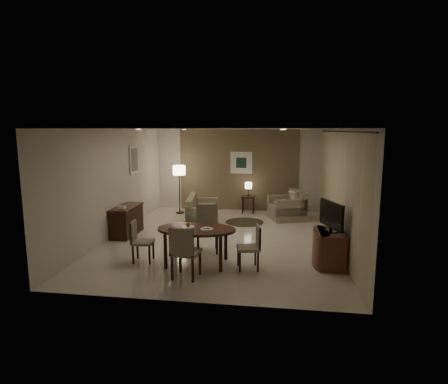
% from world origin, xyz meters
% --- Properties ---
extents(room_shell, '(5.50, 7.00, 2.70)m').
position_xyz_m(room_shell, '(0.00, 0.40, 1.35)').
color(room_shell, beige).
rests_on(room_shell, ground).
extents(taupe_accent, '(3.96, 0.03, 2.70)m').
position_xyz_m(taupe_accent, '(0.00, 3.48, 1.35)').
color(taupe_accent, brown).
rests_on(taupe_accent, wall_back).
extents(curtain_wall, '(0.08, 6.70, 2.58)m').
position_xyz_m(curtain_wall, '(2.68, 0.00, 1.32)').
color(curtain_wall, beige).
rests_on(curtain_wall, wall_right).
extents(curtain_rod, '(0.03, 6.80, 0.03)m').
position_xyz_m(curtain_rod, '(2.68, 0.00, 2.64)').
color(curtain_rod, black).
rests_on(curtain_rod, wall_right).
extents(art_back_frame, '(0.72, 0.03, 0.72)m').
position_xyz_m(art_back_frame, '(0.10, 3.46, 1.60)').
color(art_back_frame, silver).
rests_on(art_back_frame, wall_back).
extents(art_back_canvas, '(0.34, 0.01, 0.34)m').
position_xyz_m(art_back_canvas, '(0.10, 3.44, 1.60)').
color(art_back_canvas, '#1B3227').
rests_on(art_back_canvas, wall_back).
extents(art_left_frame, '(0.03, 0.60, 0.80)m').
position_xyz_m(art_left_frame, '(-2.72, 1.20, 1.85)').
color(art_left_frame, silver).
rests_on(art_left_frame, wall_left).
extents(art_left_canvas, '(0.01, 0.46, 0.64)m').
position_xyz_m(art_left_canvas, '(-2.71, 1.20, 1.85)').
color(art_left_canvas, gray).
rests_on(art_left_canvas, wall_left).
extents(downlight_nl, '(0.10, 0.10, 0.01)m').
position_xyz_m(downlight_nl, '(-1.40, -1.80, 2.69)').
color(downlight_nl, white).
rests_on(downlight_nl, ceiling).
extents(downlight_nr, '(0.10, 0.10, 0.01)m').
position_xyz_m(downlight_nr, '(1.40, -1.80, 2.69)').
color(downlight_nr, white).
rests_on(downlight_nr, ceiling).
extents(downlight_fl, '(0.10, 0.10, 0.01)m').
position_xyz_m(downlight_fl, '(-1.40, 1.80, 2.69)').
color(downlight_fl, white).
rests_on(downlight_fl, ceiling).
extents(downlight_fr, '(0.10, 0.10, 0.01)m').
position_xyz_m(downlight_fr, '(1.40, 1.80, 2.69)').
color(downlight_fr, white).
rests_on(downlight_fr, ceiling).
extents(console_desk, '(0.48, 1.20, 0.75)m').
position_xyz_m(console_desk, '(-2.49, 0.00, 0.38)').
color(console_desk, '#402514').
rests_on(console_desk, floor).
extents(telephone, '(0.20, 0.14, 0.09)m').
position_xyz_m(telephone, '(-2.49, -0.30, 0.80)').
color(telephone, white).
rests_on(telephone, console_desk).
extents(tv_cabinet, '(0.48, 0.90, 0.70)m').
position_xyz_m(tv_cabinet, '(2.40, -1.50, 0.35)').
color(tv_cabinet, brown).
rests_on(tv_cabinet, floor).
extents(flat_tv, '(0.36, 0.85, 0.60)m').
position_xyz_m(flat_tv, '(2.38, -1.50, 1.02)').
color(flat_tv, black).
rests_on(flat_tv, tv_cabinet).
extents(dining_table, '(1.58, 0.99, 0.74)m').
position_xyz_m(dining_table, '(-0.26, -1.81, 0.37)').
color(dining_table, '#402514').
rests_on(dining_table, floor).
extents(chair_near, '(0.53, 0.53, 0.98)m').
position_xyz_m(chair_near, '(-0.30, -2.52, 0.49)').
color(chair_near, gray).
rests_on(chair_near, floor).
extents(chair_far, '(0.59, 0.59, 1.03)m').
position_xyz_m(chair_far, '(-0.19, -1.02, 0.52)').
color(chair_far, gray).
rests_on(chair_far, floor).
extents(chair_left, '(0.45, 0.45, 0.84)m').
position_xyz_m(chair_left, '(-1.38, -1.82, 0.42)').
color(chair_left, gray).
rests_on(chair_left, floor).
extents(chair_right, '(0.49, 0.49, 0.86)m').
position_xyz_m(chair_right, '(0.78, -1.93, 0.43)').
color(chair_right, gray).
rests_on(chair_right, floor).
extents(plate_a, '(0.26, 0.26, 0.02)m').
position_xyz_m(plate_a, '(-0.44, -1.76, 0.75)').
color(plate_a, white).
rests_on(plate_a, dining_table).
extents(plate_b, '(0.26, 0.26, 0.02)m').
position_xyz_m(plate_b, '(-0.04, -1.86, 0.75)').
color(plate_b, white).
rests_on(plate_b, dining_table).
extents(fruit_apple, '(0.09, 0.09, 0.09)m').
position_xyz_m(fruit_apple, '(-0.44, -1.76, 0.80)').
color(fruit_apple, '#C45516').
rests_on(fruit_apple, plate_a).
extents(napkin, '(0.12, 0.08, 0.03)m').
position_xyz_m(napkin, '(-0.04, -1.86, 0.77)').
color(napkin, white).
rests_on(napkin, plate_b).
extents(round_rug, '(1.12, 1.12, 0.01)m').
position_xyz_m(round_rug, '(0.38, 1.77, 0.01)').
color(round_rug, '#3B3521').
rests_on(round_rug, floor).
extents(sofa, '(1.78, 1.06, 0.79)m').
position_xyz_m(sofa, '(-0.81, 1.50, 0.39)').
color(sofa, gray).
rests_on(sofa, floor).
extents(armchair, '(1.20, 1.23, 0.87)m').
position_xyz_m(armchair, '(1.60, 2.33, 0.44)').
color(armchair, gray).
rests_on(armchair, floor).
extents(side_table, '(0.43, 0.43, 0.55)m').
position_xyz_m(side_table, '(0.38, 3.07, 0.28)').
color(side_table, black).
rests_on(side_table, floor).
extents(table_lamp, '(0.22, 0.22, 0.50)m').
position_xyz_m(table_lamp, '(0.38, 3.07, 0.80)').
color(table_lamp, '#FFEAC1').
rests_on(table_lamp, side_table).
extents(floor_lamp, '(0.39, 0.39, 1.55)m').
position_xyz_m(floor_lamp, '(-1.82, 2.71, 0.78)').
color(floor_lamp, '#FFE5B7').
rests_on(floor_lamp, floor).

